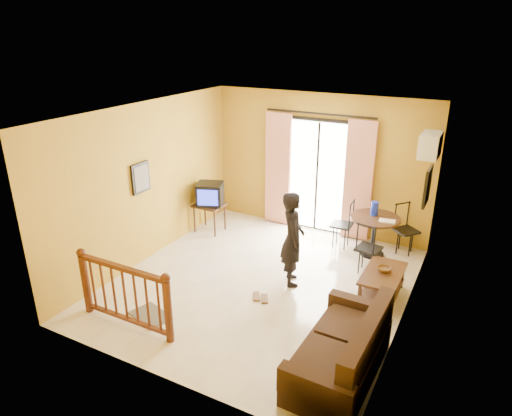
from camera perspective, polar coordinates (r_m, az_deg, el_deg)
The scene contains 19 objects.
ground at distance 7.65m, azimuth 0.65°, elevation -9.35°, with size 5.00×5.00×0.00m, color beige.
room_shell at distance 6.93m, azimuth 0.71°, elevation 2.82°, with size 5.00×5.00×5.00m.
balcony_door at distance 9.21m, azimuth 7.64°, elevation 4.06°, with size 2.25×0.14×2.46m.
tv_table at distance 9.36m, azimuth -5.86°, elevation 0.04°, with size 0.59×0.49×0.59m.
television at distance 9.23m, azimuth -5.78°, elevation 1.76°, with size 0.64×0.61×0.45m.
picture_left at distance 8.03m, azimuth -14.21°, elevation 3.67°, with size 0.05×0.42×0.52m.
dining_table at distance 8.57m, azimuth 14.60°, elevation -2.08°, with size 0.90×0.90×0.75m.
water_jug at distance 8.55m, azimuth 14.60°, elevation -0.07°, with size 0.14×0.14×0.25m, color #1426C3.
serving_tray at distance 8.37m, azimuth 16.07°, elevation -1.57°, with size 0.28×0.18×0.02m, color beige.
dining_chairs at distance 8.73m, azimuth 14.01°, elevation -5.88°, with size 1.63×1.56×0.95m.
air_conditioner at distance 8.04m, azimuth 20.91°, elevation 7.37°, with size 0.31×0.60×0.40m.
botanical_print at distance 7.53m, azimuth 20.63°, elevation 2.54°, with size 0.05×0.50×0.60m.
coffee_table at distance 7.39m, azimuth 15.50°, elevation -8.74°, with size 0.56×1.00×0.44m.
bowl at distance 7.34m, azimuth 15.72°, elevation -7.38°, with size 0.21×0.21×0.07m, color brown.
sofa at distance 5.80m, azimuth 10.94°, elevation -17.43°, with size 0.88×1.81×0.86m.
standing_person at distance 7.34m, azimuth 4.59°, elevation -3.85°, with size 0.58×0.38×1.58m, color black.
stair_balustrade at distance 6.63m, azimuth -16.16°, elevation -9.90°, with size 1.63×0.13×1.04m.
doormat at distance 7.03m, azimuth -13.05°, elevation -12.95°, with size 0.60×0.40×0.02m, color #545043.
sandals at distance 7.25m, azimuth 0.56°, elevation -11.13°, with size 0.35×0.27×0.03m.
Camera 1 is at (2.99, -5.84, 3.94)m, focal length 32.00 mm.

